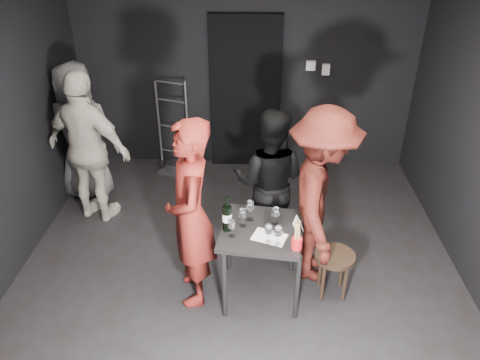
{
  "coord_description": "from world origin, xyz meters",
  "views": [
    {
      "loc": [
        0.15,
        -3.6,
        3.24
      ],
      "look_at": [
        0.01,
        0.25,
        0.99
      ],
      "focal_mm": 35.0,
      "sensor_mm": 36.0,
      "label": 1
    }
  ],
  "objects_px": {
    "tasting_table": "(261,237)",
    "bystander_grey": "(79,122)",
    "stool": "(334,262)",
    "woman_black": "(269,178)",
    "hand_truck": "(175,156)",
    "server_red": "(190,198)",
    "bystander_cream": "(86,135)",
    "man_maroon": "(322,182)",
    "wine_bottle": "(227,217)",
    "breadstick_cup": "(297,236)"
  },
  "relations": [
    {
      "from": "tasting_table",
      "to": "bystander_grey",
      "type": "distance_m",
      "value": 2.82
    },
    {
      "from": "woman_black",
      "to": "bystander_cream",
      "type": "relative_size",
      "value": 0.79
    },
    {
      "from": "man_maroon",
      "to": "tasting_table",
      "type": "bearing_deg",
      "value": 124.58
    },
    {
      "from": "server_red",
      "to": "breadstick_cup",
      "type": "distance_m",
      "value": 0.97
    },
    {
      "from": "hand_truck",
      "to": "server_red",
      "type": "xyz_separation_m",
      "value": [
        0.57,
        -2.42,
        0.86
      ]
    },
    {
      "from": "stool",
      "to": "hand_truck",
      "type": "bearing_deg",
      "value": 128.28
    },
    {
      "from": "tasting_table",
      "to": "stool",
      "type": "distance_m",
      "value": 0.73
    },
    {
      "from": "stool",
      "to": "breadstick_cup",
      "type": "bearing_deg",
      "value": -145.5
    },
    {
      "from": "bystander_cream",
      "to": "wine_bottle",
      "type": "relative_size",
      "value": 6.24
    },
    {
      "from": "server_red",
      "to": "bystander_cream",
      "type": "height_order",
      "value": "server_red"
    },
    {
      "from": "woman_black",
      "to": "bystander_cream",
      "type": "height_order",
      "value": "bystander_cream"
    },
    {
      "from": "woman_black",
      "to": "server_red",
      "type": "bearing_deg",
      "value": 59.98
    },
    {
      "from": "tasting_table",
      "to": "breadstick_cup",
      "type": "distance_m",
      "value": 0.45
    },
    {
      "from": "bystander_grey",
      "to": "wine_bottle",
      "type": "xyz_separation_m",
      "value": [
        1.89,
        -1.76,
        -0.12
      ]
    },
    {
      "from": "man_maroon",
      "to": "bystander_grey",
      "type": "bearing_deg",
      "value": 67.31
    },
    {
      "from": "man_maroon",
      "to": "bystander_cream",
      "type": "xyz_separation_m",
      "value": [
        -2.48,
        0.91,
        0.02
      ]
    },
    {
      "from": "man_maroon",
      "to": "bystander_cream",
      "type": "distance_m",
      "value": 2.64
    },
    {
      "from": "hand_truck",
      "to": "server_red",
      "type": "bearing_deg",
      "value": -57.43
    },
    {
      "from": "server_red",
      "to": "woman_black",
      "type": "height_order",
      "value": "server_red"
    },
    {
      "from": "bystander_grey",
      "to": "breadstick_cup",
      "type": "height_order",
      "value": "bystander_grey"
    },
    {
      "from": "stool",
      "to": "woman_black",
      "type": "relative_size",
      "value": 0.28
    },
    {
      "from": "bystander_cream",
      "to": "stool",
      "type": "bearing_deg",
      "value": 174.9
    },
    {
      "from": "tasting_table",
      "to": "bystander_grey",
      "type": "xyz_separation_m",
      "value": [
        -2.2,
        1.73,
        0.35
      ]
    },
    {
      "from": "tasting_table",
      "to": "bystander_cream",
      "type": "height_order",
      "value": "bystander_cream"
    },
    {
      "from": "server_red",
      "to": "man_maroon",
      "type": "xyz_separation_m",
      "value": [
        1.18,
        0.36,
        -0.03
      ]
    },
    {
      "from": "server_red",
      "to": "breadstick_cup",
      "type": "bearing_deg",
      "value": 64.92
    },
    {
      "from": "tasting_table",
      "to": "man_maroon",
      "type": "relative_size",
      "value": 0.36
    },
    {
      "from": "bystander_grey",
      "to": "hand_truck",
      "type": "bearing_deg",
      "value": -147.63
    },
    {
      "from": "server_red",
      "to": "woman_black",
      "type": "relative_size",
      "value": 1.29
    },
    {
      "from": "man_maroon",
      "to": "server_red",
      "type": "bearing_deg",
      "value": 111.42
    },
    {
      "from": "stool",
      "to": "wine_bottle",
      "type": "distance_m",
      "value": 1.11
    },
    {
      "from": "bystander_grey",
      "to": "wine_bottle",
      "type": "height_order",
      "value": "bystander_grey"
    },
    {
      "from": "hand_truck",
      "to": "wine_bottle",
      "type": "xyz_separation_m",
      "value": [
        0.89,
        -2.41,
        0.65
      ]
    },
    {
      "from": "server_red",
      "to": "bystander_grey",
      "type": "height_order",
      "value": "server_red"
    },
    {
      "from": "server_red",
      "to": "bystander_cream",
      "type": "distance_m",
      "value": 1.82
    },
    {
      "from": "hand_truck",
      "to": "wine_bottle",
      "type": "height_order",
      "value": "hand_truck"
    },
    {
      "from": "woman_black",
      "to": "wine_bottle",
      "type": "xyz_separation_m",
      "value": [
        -0.39,
        -0.77,
        0.04
      ]
    },
    {
      "from": "hand_truck",
      "to": "server_red",
      "type": "relative_size",
      "value": 0.59
    },
    {
      "from": "stool",
      "to": "server_red",
      "type": "relative_size",
      "value": 0.22
    },
    {
      "from": "man_maroon",
      "to": "wine_bottle",
      "type": "relative_size",
      "value": 6.13
    },
    {
      "from": "bystander_cream",
      "to": "bystander_grey",
      "type": "xyz_separation_m",
      "value": [
        -0.27,
        0.51,
        -0.08
      ]
    },
    {
      "from": "tasting_table",
      "to": "bystander_cream",
      "type": "bearing_deg",
      "value": 147.59
    },
    {
      "from": "hand_truck",
      "to": "wine_bottle",
      "type": "distance_m",
      "value": 2.65
    },
    {
      "from": "hand_truck",
      "to": "bystander_cream",
      "type": "height_order",
      "value": "bystander_cream"
    },
    {
      "from": "server_red",
      "to": "bystander_grey",
      "type": "xyz_separation_m",
      "value": [
        -1.57,
        1.77,
        -0.09
      ]
    },
    {
      "from": "hand_truck",
      "to": "bystander_cream",
      "type": "relative_size",
      "value": 0.6
    },
    {
      "from": "stool",
      "to": "breadstick_cup",
      "type": "relative_size",
      "value": 1.65
    },
    {
      "from": "stool",
      "to": "woman_black",
      "type": "height_order",
      "value": "woman_black"
    },
    {
      "from": "bystander_grey",
      "to": "bystander_cream",
      "type": "bearing_deg",
      "value": 117.29
    },
    {
      "from": "bystander_cream",
      "to": "man_maroon",
      "type": "bearing_deg",
      "value": 179.83
    }
  ]
}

